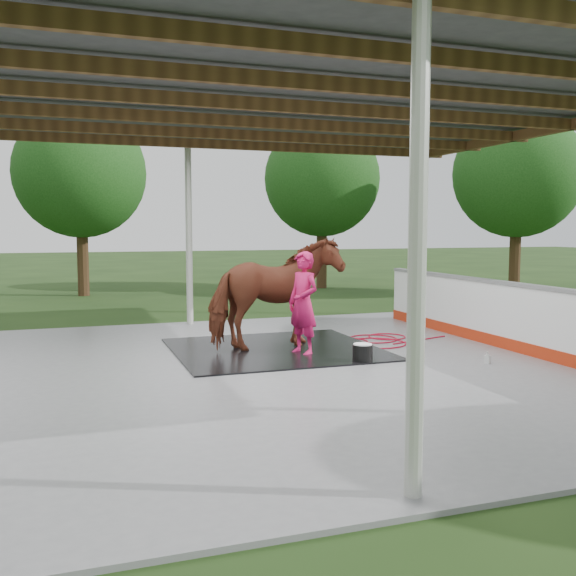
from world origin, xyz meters
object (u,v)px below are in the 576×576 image
object	(u,v)px
horse	(275,293)
wash_bucket	(363,353)
handler	(303,303)
dasher_board	(512,318)

from	to	relation	value
horse	wash_bucket	size ratio (longest dim) A/B	7.17
wash_bucket	handler	bearing A→B (deg)	125.10
horse	dasher_board	bearing A→B (deg)	-119.10
dasher_board	horse	size ratio (longest dim) A/B	3.60
horse	wash_bucket	bearing A→B (deg)	-156.01
handler	wash_bucket	size ratio (longest dim) A/B	5.42
dasher_board	horse	bearing A→B (deg)	161.10
dasher_board	handler	world-z (taller)	handler
dasher_board	wash_bucket	bearing A→B (deg)	-177.75
horse	handler	xyz separation A→B (m)	(0.32, -0.50, -0.12)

